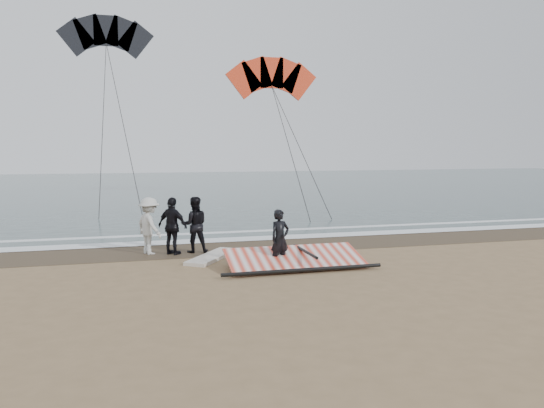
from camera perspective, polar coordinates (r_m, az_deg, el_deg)
The scene contains 12 objects.
ground at distance 13.94m, azimuth 3.60°, elevation -7.81°, with size 120.00×120.00×0.00m, color #8C704C.
sea at distance 46.14m, azimuth -9.62°, elevation 1.84°, with size 120.00×54.00×0.02m, color #233838.
wet_sand at distance 18.16m, azimuth -0.96°, elevation -4.52°, with size 120.00×2.80×0.01m, color #4C3D2B.
foam_near at distance 19.50m, azimuth -1.96°, elevation -3.72°, with size 120.00×0.90×0.01m, color white.
foam_far at distance 21.13m, azimuth -3.01°, elevation -2.96°, with size 120.00×0.45×0.01m, color white.
man_main at distance 14.80m, azimuth 0.86°, elevation -3.75°, with size 0.60×0.39×1.64m, color black.
board_white at distance 16.40m, azimuth 7.53°, elevation -5.57°, with size 0.65×2.33×0.09m, color white.
board_cream at distance 16.27m, azimuth -6.40°, elevation -5.64°, with size 0.66×2.48×0.10m, color beige.
trio_cluster at distance 17.01m, azimuth -10.92°, elevation -2.29°, with size 2.42×1.49×1.81m.
sail_rig at distance 15.02m, azimuth 2.08°, elevation -6.02°, with size 4.46×1.93×0.50m.
kite_red at distance 35.81m, azimuth -0.02°, elevation 13.10°, with size 6.75×6.20×14.31m.
kite_dark at distance 38.60m, azimuth -17.42°, elevation 16.58°, with size 6.84×6.49×16.46m.
Camera 1 is at (-4.34, -12.82, 3.34)m, focal length 35.00 mm.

